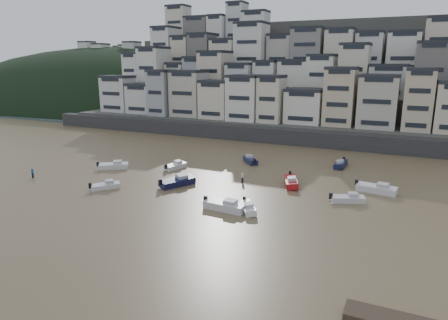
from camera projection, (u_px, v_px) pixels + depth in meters
The scene contains 18 objects.
ground at pixel (12, 253), 40.30m from camera, with size 400.00×400.00×0.00m, color olive.
sea_strip at pixel (113, 98), 213.02m from camera, with size 340.00×340.00×0.00m, color #4A5E6A.
harbor_wall at pixel (289, 137), 92.91m from camera, with size 140.00×3.00×3.50m, color #38383A.
hillside at pixel (341, 81), 123.27m from camera, with size 141.04×66.00×50.00m.
headland at pixel (123, 100), 198.05m from camera, with size 216.00×135.00×53.33m.
boat_a at pixel (225, 204), 51.78m from camera, with size 6.18×2.02×1.69m, color silver, non-canonical shape.
boat_b at pixel (248, 207), 51.38m from camera, with size 4.84×1.58×1.32m, color white, non-canonical shape.
boat_c at pixel (177, 181), 61.91m from camera, with size 6.34×2.07×1.73m, color #13173D, non-canonical shape.
boat_d at pixel (348, 198), 54.72m from camera, with size 4.96×1.62×1.35m, color silver, non-canonical shape.
boat_e at pixel (291, 180), 62.09m from camera, with size 6.09×1.99×1.66m, color #AD1517, non-canonical shape.
boat_f at pixel (175, 165), 71.84m from camera, with size 4.96×1.62×1.35m, color white, non-canonical shape.
boat_g at pixel (377, 187), 58.69m from camera, with size 6.18×2.02×1.69m, color silver, non-canonical shape.
boat_h at pixel (250, 159), 76.12m from camera, with size 5.12×1.68×1.40m, color #141B41, non-canonical shape.
boat_i at pixel (341, 163), 72.93m from camera, with size 5.37×1.76×1.46m, color #13193B, non-canonical shape.
boat_j at pixel (105, 185), 60.45m from camera, with size 4.67×1.53×1.27m, color white, non-canonical shape.
boat_k at pixel (113, 165), 71.73m from camera, with size 5.66×1.85×1.54m, color silver, non-canonical shape.
person_blue at pixel (32, 173), 66.24m from camera, with size 0.44×0.44×1.74m, color #155DA3, non-canonical shape.
person_pink at pixel (242, 177), 63.65m from camera, with size 0.44×0.44×1.74m, color #F9AFB1, non-canonical shape.
Camera 1 is at (35.02, -24.29, 18.87)m, focal length 32.00 mm.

